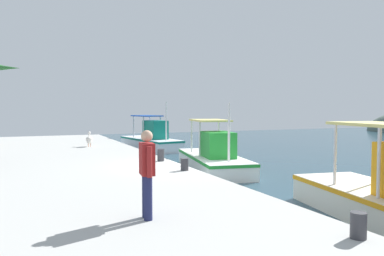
{
  "coord_description": "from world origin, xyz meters",
  "views": [
    {
      "loc": [
        12.88,
        -5.25,
        2.87
      ],
      "look_at": [
        -4.44,
        2.31,
        1.91
      ],
      "focal_mm": 35.34,
      "sensor_mm": 36.0,
      "label": 1
    }
  ],
  "objects_px": {
    "fishing_boat_nearest": "(151,140)",
    "mooring_bollard_second": "(185,164)",
    "fisherman_standing": "(147,170)",
    "pelican": "(89,139)",
    "fishing_boat_second": "(214,158)",
    "mooring_bollard_third": "(358,225)",
    "mooring_bollard_nearest": "(161,155)"
  },
  "relations": [
    {
      "from": "fishing_boat_nearest",
      "to": "fishing_boat_second",
      "type": "distance_m",
      "value": 10.03
    },
    {
      "from": "fishing_boat_nearest",
      "to": "mooring_bollard_third",
      "type": "relative_size",
      "value": 15.56
    },
    {
      "from": "fisherman_standing",
      "to": "mooring_bollard_third",
      "type": "bearing_deg",
      "value": 49.18
    },
    {
      "from": "pelican",
      "to": "mooring_bollard_nearest",
      "type": "bearing_deg",
      "value": 13.84
    },
    {
      "from": "fisherman_standing",
      "to": "pelican",
      "type": "bearing_deg",
      "value": 175.84
    },
    {
      "from": "fishing_boat_nearest",
      "to": "fishing_boat_second",
      "type": "height_order",
      "value": "fishing_boat_nearest"
    },
    {
      "from": "pelican",
      "to": "mooring_bollard_third",
      "type": "relative_size",
      "value": 2.29
    },
    {
      "from": "mooring_bollard_third",
      "to": "mooring_bollard_nearest",
      "type": "bearing_deg",
      "value": -180.0
    },
    {
      "from": "fishing_boat_nearest",
      "to": "mooring_bollard_second",
      "type": "xyz_separation_m",
      "value": [
        13.88,
        -3.18,
        0.34
      ]
    },
    {
      "from": "fishing_boat_second",
      "to": "mooring_bollard_third",
      "type": "xyz_separation_m",
      "value": [
        11.11,
        -3.04,
        0.4
      ]
    },
    {
      "from": "pelican",
      "to": "fishing_boat_second",
      "type": "bearing_deg",
      "value": 40.31
    },
    {
      "from": "pelican",
      "to": "mooring_bollard_third",
      "type": "bearing_deg",
      "value": 5.89
    },
    {
      "from": "fishing_boat_nearest",
      "to": "mooring_bollard_nearest",
      "type": "height_order",
      "value": "fishing_boat_nearest"
    },
    {
      "from": "fishing_boat_second",
      "to": "mooring_bollard_second",
      "type": "bearing_deg",
      "value": -38.35
    },
    {
      "from": "fishing_boat_second",
      "to": "mooring_bollard_nearest",
      "type": "relative_size",
      "value": 13.63
    },
    {
      "from": "pelican",
      "to": "fisherman_standing",
      "type": "distance_m",
      "value": 14.38
    },
    {
      "from": "mooring_bollard_nearest",
      "to": "mooring_bollard_second",
      "type": "bearing_deg",
      "value": 0.0
    },
    {
      "from": "fisherman_standing",
      "to": "fishing_boat_nearest",
      "type": "bearing_deg",
      "value": 162.4
    },
    {
      "from": "fisherman_standing",
      "to": "mooring_bollard_nearest",
      "type": "xyz_separation_m",
      "value": [
        -7.33,
        2.77,
        -0.68
      ]
    },
    {
      "from": "fisherman_standing",
      "to": "mooring_bollard_third",
      "type": "height_order",
      "value": "fisherman_standing"
    },
    {
      "from": "mooring_bollard_second",
      "to": "fisherman_standing",
      "type": "bearing_deg",
      "value": -29.63
    },
    {
      "from": "mooring_bollard_nearest",
      "to": "mooring_bollard_second",
      "type": "height_order",
      "value": "mooring_bollard_nearest"
    },
    {
      "from": "pelican",
      "to": "fisherman_standing",
      "type": "xyz_separation_m",
      "value": [
        14.34,
        -1.04,
        0.53
      ]
    },
    {
      "from": "mooring_bollard_nearest",
      "to": "fisherman_standing",
      "type": "bearing_deg",
      "value": -20.71
    },
    {
      "from": "fishing_boat_nearest",
      "to": "fishing_boat_second",
      "type": "bearing_deg",
      "value": -0.76
    },
    {
      "from": "mooring_bollard_second",
      "to": "pelican",
      "type": "bearing_deg",
      "value": -169.66
    },
    {
      "from": "fishing_boat_nearest",
      "to": "fisherman_standing",
      "type": "xyz_separation_m",
      "value": [
        18.74,
        -5.95,
        1.06
      ]
    },
    {
      "from": "fishing_boat_nearest",
      "to": "mooring_bollard_third",
      "type": "bearing_deg",
      "value": -8.55
    },
    {
      "from": "pelican",
      "to": "mooring_bollard_nearest",
      "type": "distance_m",
      "value": 7.22
    },
    {
      "from": "fishing_boat_second",
      "to": "mooring_bollard_second",
      "type": "xyz_separation_m",
      "value": [
        3.85,
        -3.04,
        0.4
      ]
    },
    {
      "from": "mooring_bollard_nearest",
      "to": "mooring_bollard_second",
      "type": "relative_size",
      "value": 1.18
    },
    {
      "from": "fisherman_standing",
      "to": "mooring_bollard_second",
      "type": "xyz_separation_m",
      "value": [
        -4.87,
        2.77,
        -0.72
      ]
    }
  ]
}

